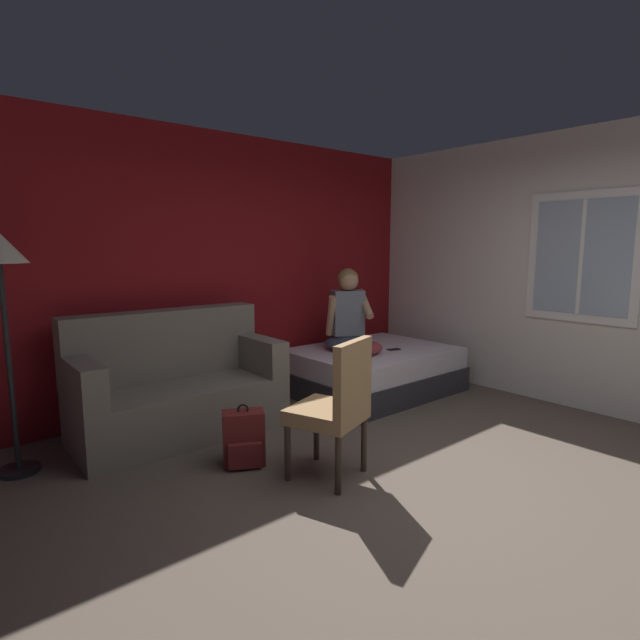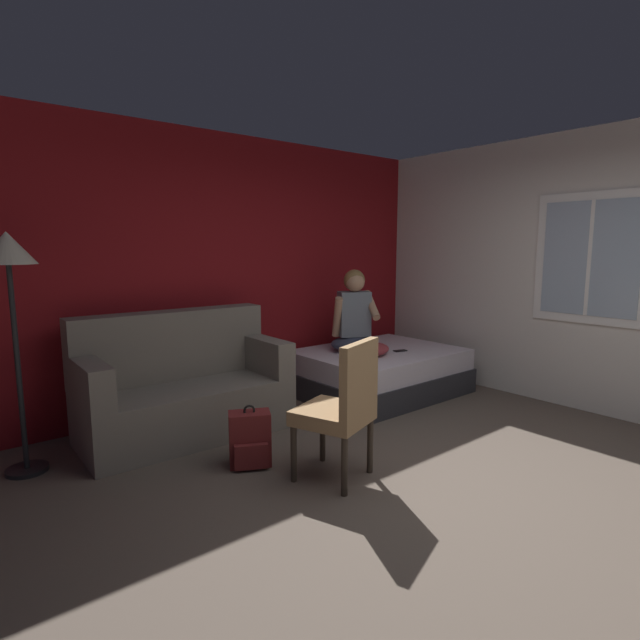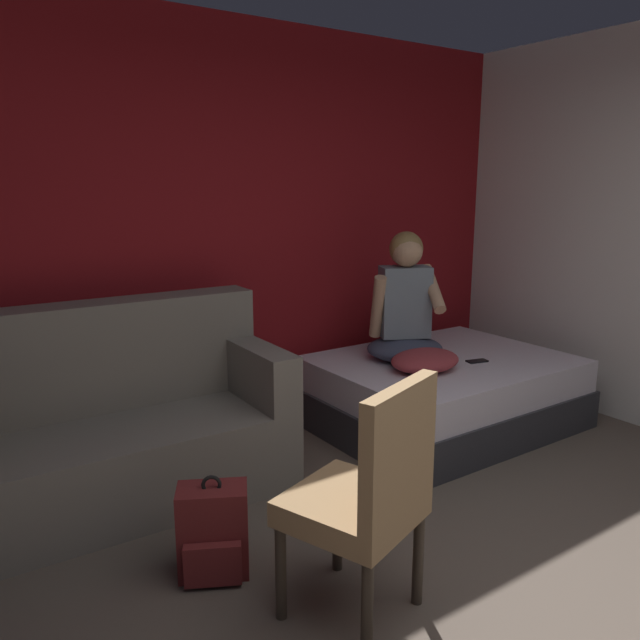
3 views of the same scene
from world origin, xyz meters
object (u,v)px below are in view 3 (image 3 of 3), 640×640
bed (443,392)px  throw_pillow (425,360)px  cell_phone (477,361)px  side_chair (367,493)px  couch (122,426)px  backpack (213,533)px  person_seated (405,309)px

bed → throw_pillow: size_ratio=3.58×
throw_pillow → cell_phone: size_ratio=3.33×
side_chair → couch: bearing=107.0°
backpack → cell_phone: bearing=12.8°
bed → cell_phone: cell_phone is taller
person_seated → backpack: size_ratio=1.91×
couch → side_chair: (0.46, -1.52, 0.14)m
couch → backpack: size_ratio=3.76×
cell_phone → person_seated: bearing=-117.6°
person_seated → backpack: bearing=-155.5°
bed → person_seated: 0.66m
side_chair → cell_phone: (1.82, 1.09, -0.05)m
couch → person_seated: person_seated is taller
person_seated → throw_pillow: (-0.07, -0.28, -0.29)m
cell_phone → backpack: bearing=-62.7°
couch → bed: bearing=-6.6°
cell_phone → bed: bearing=-130.6°
person_seated → throw_pillow: person_seated is taller
backpack → throw_pillow: bearing=17.3°
person_seated → throw_pillow: 0.41m
throw_pillow → cell_phone: throw_pillow is taller
cell_phone → couch: bearing=-86.2°
bed → cell_phone: 0.33m
side_chair → backpack: size_ratio=2.14×
couch → cell_phone: couch is taller
bed → person_seated: person_seated is taller
throw_pillow → person_seated: bearing=75.9°
side_chair → backpack: (-0.37, 0.59, -0.34)m
bed → couch: couch is taller
bed → cell_phone: size_ratio=11.92×
side_chair → person_seated: 2.06m
side_chair → backpack: side_chair is taller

